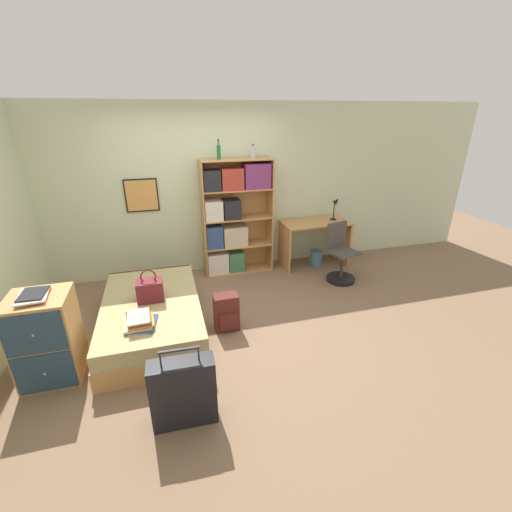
{
  "coord_description": "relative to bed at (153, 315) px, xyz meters",
  "views": [
    {
      "loc": [
        -0.53,
        -3.67,
        2.45
      ],
      "look_at": [
        0.55,
        0.18,
        0.75
      ],
      "focal_mm": 24.0,
      "sensor_mm": 36.0,
      "label": 1
    }
  ],
  "objects": [
    {
      "name": "waste_bin",
      "position": [
        2.69,
        1.21,
        -0.07
      ],
      "size": [
        0.21,
        0.21,
        0.26
      ],
      "color": "slate",
      "rests_on": "ground_plane"
    },
    {
      "name": "desk",
      "position": [
        2.66,
        1.26,
        0.32
      ],
      "size": [
        1.11,
        0.57,
        0.77
      ],
      "color": "tan",
      "rests_on": "ground_plane"
    },
    {
      "name": "wall_back",
      "position": [
        0.78,
        1.6,
        1.1
      ],
      "size": [
        10.0,
        0.09,
        2.6
      ],
      "color": "beige",
      "rests_on": "ground_plane"
    },
    {
      "name": "suitcase",
      "position": [
        0.26,
        -1.45,
        0.11
      ],
      "size": [
        0.54,
        0.21,
        0.75
      ],
      "color": "black",
      "rests_on": "ground_plane"
    },
    {
      "name": "backpack",
      "position": [
        0.85,
        -0.22,
        0.02
      ],
      "size": [
        0.29,
        0.22,
        0.46
      ],
      "color": "#56231E",
      "rests_on": "ground_plane"
    },
    {
      "name": "desk_chair",
      "position": [
        2.81,
        0.61,
        0.1
      ],
      "size": [
        0.48,
        0.48,
        0.9
      ],
      "color": "black",
      "rests_on": "ground_plane"
    },
    {
      "name": "desk_lamp",
      "position": [
        3.02,
        1.29,
        0.82
      ],
      "size": [
        0.15,
        0.1,
        0.39
      ],
      "color": "black",
      "rests_on": "desk"
    },
    {
      "name": "bottle_green",
      "position": [
        1.11,
        1.37,
        1.71
      ],
      "size": [
        0.06,
        0.06,
        0.28
      ],
      "color": "#1E6B2D",
      "rests_on": "bookcase"
    },
    {
      "name": "book_stack_on_bed",
      "position": [
        -0.1,
        -0.52,
        0.26
      ],
      "size": [
        0.34,
        0.38,
        0.12
      ],
      "color": "beige",
      "rests_on": "bed"
    },
    {
      "name": "dresser",
      "position": [
        -0.95,
        -0.55,
        0.24
      ],
      "size": [
        0.54,
        0.53,
        0.89
      ],
      "color": "tan",
      "rests_on": "ground_plane"
    },
    {
      "name": "bed",
      "position": [
        0.0,
        0.0,
        0.0
      ],
      "size": [
        1.13,
        1.84,
        0.41
      ],
      "color": "tan",
      "rests_on": "ground_plane"
    },
    {
      "name": "ground_plane",
      "position": [
        0.78,
        -0.02,
        -0.2
      ],
      "size": [
        14.0,
        14.0,
        0.0
      ],
      "primitive_type": "plane",
      "color": "#84664C"
    },
    {
      "name": "bottle_brown",
      "position": [
        1.63,
        1.4,
        1.68
      ],
      "size": [
        0.08,
        0.08,
        0.2
      ],
      "color": "#B7BCC1",
      "rests_on": "bookcase"
    },
    {
      "name": "handbag",
      "position": [
        0.01,
        0.0,
        0.34
      ],
      "size": [
        0.3,
        0.22,
        0.39
      ],
      "color": "maroon",
      "rests_on": "bed"
    },
    {
      "name": "magazine_pile_on_dresser",
      "position": [
        -0.96,
        -0.55,
        0.72
      ],
      "size": [
        0.28,
        0.35,
        0.05
      ],
      "color": "#B2382D",
      "rests_on": "dresser"
    },
    {
      "name": "bookcase",
      "position": [
        1.27,
        1.37,
        0.73
      ],
      "size": [
        1.09,
        0.35,
        1.8
      ],
      "color": "tan",
      "rests_on": "ground_plane"
    }
  ]
}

